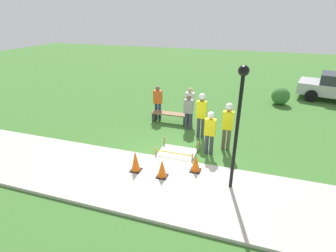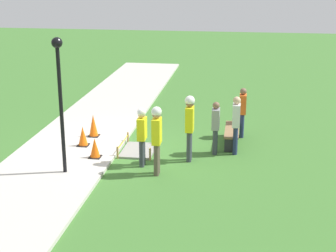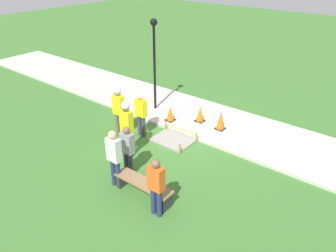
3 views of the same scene
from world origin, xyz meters
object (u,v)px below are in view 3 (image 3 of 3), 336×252
(traffic_cone_near_patch, at_px, (221,120))
(worker_trainee, at_px, (127,124))
(bystander_in_orange_shirt, at_px, (156,185))
(worker_assistant, at_px, (141,110))
(lamppost_near, at_px, (154,51))
(bystander_in_gray_shirt, at_px, (114,156))
(worker_supervisor, at_px, (118,107))
(bystander_in_white_shirt, at_px, (128,149))
(traffic_cone_far_patch, at_px, (200,114))
(park_bench, at_px, (143,186))
(traffic_cone_sidewalk_edge, at_px, (170,114))

(traffic_cone_near_patch, relative_size, worker_trainee, 0.37)
(traffic_cone_near_patch, bearing_deg, bystander_in_orange_shirt, 101.43)
(worker_assistant, distance_m, bystander_in_orange_shirt, 4.06)
(traffic_cone_near_patch, relative_size, worker_assistant, 0.43)
(lamppost_near, bearing_deg, bystander_in_gray_shirt, 117.96)
(worker_supervisor, distance_m, bystander_in_orange_shirt, 4.21)
(worker_assistant, relative_size, bystander_in_white_shirt, 1.05)
(worker_trainee, xyz_separation_m, lamppost_near, (1.57, -3.18, 1.31))
(worker_assistant, bearing_deg, traffic_cone_near_patch, -135.43)
(bystander_in_orange_shirt, bearing_deg, traffic_cone_far_patch, -68.52)
(park_bench, distance_m, bystander_in_gray_shirt, 1.14)
(worker_supervisor, bearing_deg, traffic_cone_sidewalk_edge, -110.95)
(traffic_cone_sidewalk_edge, relative_size, lamppost_near, 0.16)
(bystander_in_orange_shirt, relative_size, bystander_in_white_shirt, 1.03)
(bystander_in_orange_shirt, relative_size, lamppost_near, 0.46)
(traffic_cone_sidewalk_edge, relative_size, worker_supervisor, 0.31)
(bystander_in_white_shirt, bearing_deg, worker_supervisor, -38.12)
(bystander_in_gray_shirt, xyz_separation_m, bystander_in_white_shirt, (0.09, -0.60, -0.10))
(park_bench, bearing_deg, bystander_in_orange_shirt, 156.86)
(bystander_in_gray_shirt, distance_m, bystander_in_white_shirt, 0.61)
(traffic_cone_sidewalk_edge, height_order, bystander_in_gray_shirt, bystander_in_gray_shirt)
(bystander_in_orange_shirt, xyz_separation_m, lamppost_near, (4.00, -4.65, 1.56))
(traffic_cone_near_patch, height_order, traffic_cone_sidewalk_edge, traffic_cone_near_patch)
(traffic_cone_near_patch, bearing_deg, park_bench, 93.25)
(worker_assistant, relative_size, lamppost_near, 0.47)
(worker_supervisor, xyz_separation_m, worker_assistant, (-0.56, -0.51, -0.16))
(traffic_cone_sidewalk_edge, distance_m, park_bench, 4.40)
(traffic_cone_sidewalk_edge, relative_size, bystander_in_gray_shirt, 0.33)
(traffic_cone_near_patch, bearing_deg, worker_supervisor, 44.10)
(traffic_cone_near_patch, relative_size, worker_supervisor, 0.38)
(worker_trainee, height_order, lamppost_near, lamppost_near)
(traffic_cone_far_patch, relative_size, worker_trainee, 0.31)
(park_bench, height_order, bystander_in_gray_shirt, bystander_in_gray_shirt)
(worker_supervisor, height_order, worker_trainee, worker_trainee)
(worker_supervisor, distance_m, worker_assistant, 0.78)
(traffic_cone_near_patch, relative_size, traffic_cone_far_patch, 1.19)
(worker_supervisor, bearing_deg, traffic_cone_near_patch, -135.90)
(traffic_cone_far_patch, relative_size, worker_supervisor, 0.32)
(bystander_in_orange_shirt, bearing_deg, traffic_cone_near_patch, -78.57)
(traffic_cone_far_patch, bearing_deg, worker_supervisor, 57.09)
(worker_trainee, xyz_separation_m, bystander_in_white_shirt, (-0.71, 0.70, -0.28))
(bystander_in_gray_shirt, bearing_deg, bystander_in_white_shirt, -80.95)
(traffic_cone_far_patch, distance_m, park_bench, 4.66)
(park_bench, relative_size, worker_trainee, 0.91)
(bystander_in_gray_shirt, distance_m, lamppost_near, 5.28)
(bystander_in_gray_shirt, xyz_separation_m, lamppost_near, (2.38, -4.48, 1.49))
(worker_supervisor, relative_size, bystander_in_gray_shirt, 1.08)
(park_bench, relative_size, lamppost_near, 0.49)
(traffic_cone_near_patch, relative_size, bystander_in_gray_shirt, 0.41)
(worker_trainee, height_order, bystander_in_white_shirt, worker_trainee)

